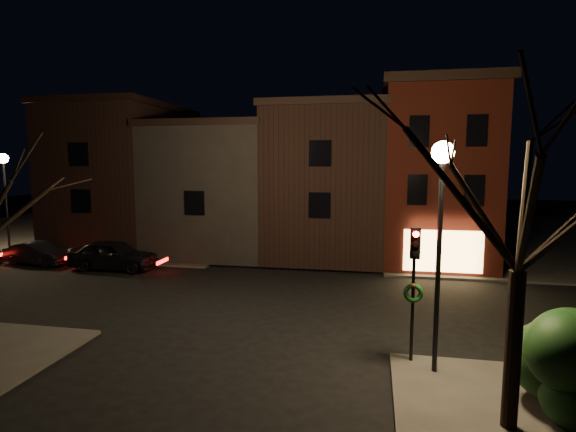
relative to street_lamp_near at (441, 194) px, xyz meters
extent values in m
plane|color=black|center=(-6.20, 6.00, -5.18)|extent=(120.00, 120.00, 0.00)
cube|color=#2D2B28|center=(13.80, 26.00, -5.12)|extent=(30.00, 30.00, 0.12)
cube|color=#2D2B28|center=(-26.20, 26.00, -5.12)|extent=(30.00, 30.00, 0.12)
cube|color=#49140D|center=(1.80, 15.50, -0.06)|extent=(6.00, 8.00, 10.00)
cube|color=black|center=(1.80, 15.50, 5.19)|extent=(6.50, 8.50, 0.50)
cube|color=#FFC972|center=(1.80, 11.45, -3.76)|extent=(4.00, 0.12, 2.20)
cube|color=black|center=(-4.70, 16.50, -0.56)|extent=(7.00, 10.00, 9.00)
cube|color=black|center=(-4.70, 16.50, 4.14)|extent=(7.30, 10.30, 0.40)
cube|color=black|center=(-11.95, 16.50, -1.06)|extent=(7.50, 10.00, 8.00)
cube|color=black|center=(-11.95, 16.50, 3.14)|extent=(7.80, 10.30, 0.40)
cube|color=black|center=(-19.20, 16.50, -0.31)|extent=(7.00, 10.00, 9.50)
cube|color=black|center=(-19.20, 16.50, 4.64)|extent=(7.30, 10.30, 0.40)
cylinder|color=black|center=(0.00, 0.00, -2.06)|extent=(0.14, 0.14, 6.00)
sphere|color=#FFD18C|center=(0.00, 0.00, 1.12)|extent=(0.60, 0.60, 0.60)
cylinder|color=black|center=(-25.20, 12.20, -2.06)|extent=(0.14, 0.14, 6.00)
sphere|color=#FFD18C|center=(-25.20, 12.20, 1.12)|extent=(0.60, 0.60, 0.60)
cylinder|color=black|center=(-0.60, 0.60, -3.06)|extent=(0.10, 0.10, 4.00)
cube|color=black|center=(-0.60, 0.42, -1.46)|extent=(0.28, 0.22, 0.90)
cylinder|color=#FF0C07|center=(-0.60, 0.30, -1.18)|extent=(0.18, 0.06, 0.18)
cylinder|color=black|center=(-0.60, 0.30, -1.46)|extent=(0.18, 0.06, 0.18)
cylinder|color=black|center=(-0.60, 0.30, -1.74)|extent=(0.18, 0.06, 0.18)
torus|color=#0C380F|center=(-0.60, 0.51, -2.96)|extent=(0.58, 0.14, 0.58)
sphere|color=#990C0C|center=(-0.60, 0.49, -2.74)|extent=(0.12, 0.12, 0.12)
cylinder|color=black|center=(1.30, -2.50, -3.27)|extent=(0.36, 0.36, 3.57)
imported|color=black|center=(-16.21, 9.84, -4.33)|extent=(5.01, 2.07, 1.70)
imported|color=black|center=(-21.34, 10.11, -4.52)|extent=(4.17, 1.90, 1.32)
camera|label=1|loc=(-1.79, -12.75, 0.84)|focal=28.00mm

